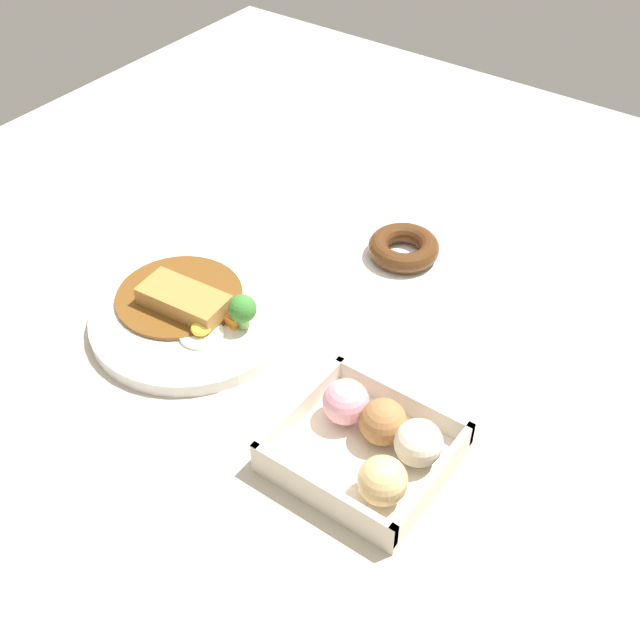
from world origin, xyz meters
TOP-DOWN VIEW (x-y plane):
  - ground_plane at (0.00, 0.00)m, footprint 1.60×1.60m
  - curry_plate at (0.17, 0.08)m, footprint 0.26×0.26m
  - donut_box at (-0.14, 0.13)m, footprint 0.18×0.16m
  - chocolate_ring_donut at (0.02, -0.20)m, footprint 0.15×0.15m

SIDE VIEW (x-z plane):
  - ground_plane at x=0.00m, z-range 0.00..0.00m
  - curry_plate at x=0.17m, z-range -0.02..0.05m
  - chocolate_ring_donut at x=0.02m, z-range 0.00..0.03m
  - donut_box at x=-0.14m, z-range -0.01..0.06m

